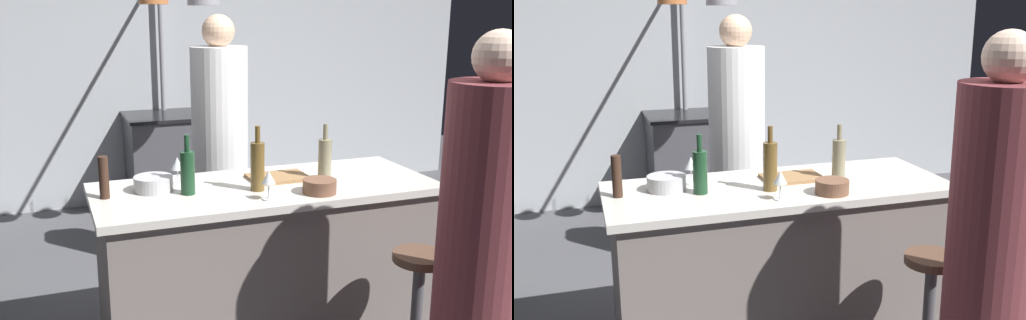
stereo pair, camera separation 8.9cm
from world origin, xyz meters
TOP-DOWN VIEW (x-y plane):
  - back_wall at (0.00, 2.85)m, footprint 6.40×0.16m
  - kitchen_island at (0.00, 0.00)m, footprint 1.80×0.72m
  - stove_range at (0.00, 2.45)m, footprint 0.80×0.64m
  - chef at (0.03, 0.93)m, footprint 0.37×0.37m
  - bar_stool_right at (0.55, -0.62)m, footprint 0.28×0.28m
  - guest_right at (0.57, -0.99)m, footprint 0.36×0.36m
  - overhead_pot_rack at (0.05, 1.88)m, footprint 0.88×1.53m
  - cutting_board at (0.10, 0.09)m, footprint 0.32×0.22m
  - pepper_mill at (-0.82, 0.05)m, footprint 0.05×0.05m
  - wine_bottle_white at (0.33, -0.02)m, footprint 0.07×0.07m
  - wine_bottle_green at (-0.42, -0.02)m, footprint 0.07×0.07m
  - wine_bottle_amber at (-0.07, -0.07)m, footprint 0.07×0.07m
  - wine_glass_near_left_guest at (-0.43, 0.17)m, footprint 0.07×0.07m
  - wine_glass_by_chef at (-0.08, -0.24)m, footprint 0.07×0.07m
  - mixing_bowl_steel at (-0.57, 0.09)m, footprint 0.20×0.20m
  - mixing_bowl_wooden at (0.20, -0.22)m, footprint 0.17×0.17m

SIDE VIEW (x-z plane):
  - bar_stool_right at x=0.55m, z-range 0.04..0.72m
  - stove_range at x=0.00m, z-range 0.00..0.89m
  - kitchen_island at x=0.00m, z-range 0.00..0.90m
  - guest_right at x=0.57m, z-range -0.06..1.66m
  - chef at x=0.03m, z-range -0.06..1.71m
  - cutting_board at x=0.10m, z-range 0.90..0.92m
  - mixing_bowl_wooden at x=0.20m, z-range 0.90..0.97m
  - mixing_bowl_steel at x=-0.57m, z-range 0.90..0.98m
  - pepper_mill at x=-0.82m, z-range 0.90..1.11m
  - wine_glass_near_left_guest at x=-0.43m, z-range 0.93..1.08m
  - wine_glass_by_chef at x=-0.08m, z-range 0.93..1.08m
  - wine_bottle_green at x=-0.42m, z-range 0.86..1.17m
  - wine_bottle_white at x=0.33m, z-range 0.86..1.17m
  - wine_bottle_amber at x=-0.07m, z-range 0.86..1.20m
  - back_wall at x=0.00m, z-range 0.00..2.60m
  - overhead_pot_rack at x=0.05m, z-range 0.58..2.75m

